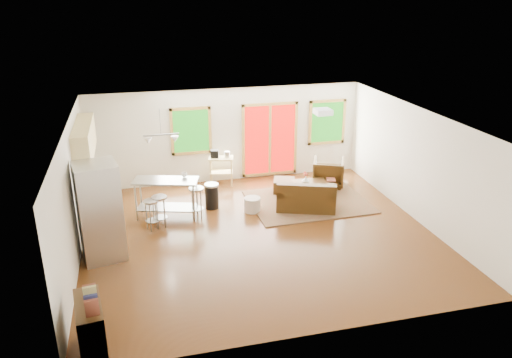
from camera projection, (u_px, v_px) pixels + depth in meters
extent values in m
cube|color=#3D200B|center=(259.00, 235.00, 11.00)|extent=(7.50, 7.00, 0.02)
cube|color=white|center=(260.00, 119.00, 10.06)|extent=(7.50, 7.00, 0.02)
cube|color=silver|center=(227.00, 135.00, 13.71)|extent=(7.50, 0.02, 2.60)
cube|color=silver|center=(72.00, 197.00, 9.67)|extent=(0.02, 7.00, 2.60)
cube|color=silver|center=(418.00, 165.00, 11.39)|extent=(0.02, 7.00, 2.60)
cube|color=silver|center=(319.00, 262.00, 7.35)|extent=(7.50, 0.02, 2.60)
cube|color=#145410|center=(191.00, 131.00, 13.36)|extent=(0.94, 0.02, 1.14)
cube|color=#AE8439|center=(190.00, 109.00, 13.15)|extent=(1.10, 0.05, 0.08)
cube|color=#AE8439|center=(192.00, 153.00, 13.58)|extent=(1.10, 0.05, 0.08)
cube|color=#AE8439|center=(172.00, 132.00, 13.25)|extent=(0.08, 0.05, 1.30)
cube|color=#AE8439|center=(210.00, 130.00, 13.48)|extent=(0.08, 0.05, 1.30)
cube|color=#AD0C07|center=(270.00, 140.00, 14.01)|extent=(1.44, 0.02, 1.94)
cube|color=#AE8439|center=(270.00, 104.00, 13.65)|extent=(1.60, 0.05, 0.08)
cube|color=#AE8439|center=(269.00, 173.00, 14.37)|extent=(1.60, 0.05, 0.08)
cube|color=#AE8439|center=(243.00, 142.00, 13.84)|extent=(0.08, 0.05, 2.10)
cube|color=#AE8439|center=(295.00, 138.00, 14.18)|extent=(0.08, 0.05, 2.10)
cube|color=#AE8439|center=(270.00, 140.00, 14.01)|extent=(0.08, 0.05, 1.94)
cube|color=#145410|center=(327.00, 122.00, 14.26)|extent=(0.94, 0.02, 1.14)
cube|color=#AE8439|center=(328.00, 101.00, 14.04)|extent=(1.10, 0.05, 0.08)
cube|color=#AE8439|center=(326.00, 143.00, 14.48)|extent=(1.10, 0.05, 0.08)
cube|color=#AE8439|center=(310.00, 123.00, 14.14)|extent=(0.08, 0.05, 1.30)
cube|color=#AE8439|center=(344.00, 121.00, 14.37)|extent=(0.08, 0.05, 1.30)
cube|color=#4A6039|center=(308.00, 202.00, 12.65)|extent=(2.96, 2.30, 0.03)
cube|color=#301E0A|center=(306.00, 201.00, 12.22)|extent=(1.60, 1.24, 0.40)
cube|color=#301E0A|center=(306.00, 192.00, 11.80)|extent=(1.39, 0.66, 0.36)
cube|color=#301E0A|center=(281.00, 190.00, 12.18)|extent=(0.45, 0.82, 0.15)
cube|color=#301E0A|center=(332.00, 192.00, 12.06)|extent=(0.45, 0.82, 0.15)
cube|color=#301E0A|center=(294.00, 190.00, 12.21)|extent=(0.73, 0.69, 0.11)
cube|color=#301E0A|center=(319.00, 191.00, 12.14)|extent=(0.73, 0.69, 0.11)
cube|color=#3D2913|center=(310.00, 183.00, 12.99)|extent=(0.91, 0.55, 0.04)
cube|color=#3D2913|center=(299.00, 193.00, 12.80)|extent=(0.05, 0.05, 0.33)
cube|color=#3D2913|center=(326.00, 190.00, 12.96)|extent=(0.05, 0.05, 0.33)
cube|color=#3D2913|center=(294.00, 187.00, 13.16)|extent=(0.05, 0.05, 0.33)
cube|color=#3D2913|center=(321.00, 185.00, 13.32)|extent=(0.05, 0.05, 0.33)
imported|color=#301E0A|center=(328.00, 171.00, 13.58)|extent=(1.06, 1.03, 0.84)
cube|color=#301E0A|center=(284.00, 186.00, 13.21)|extent=(0.69, 0.69, 0.36)
cylinder|color=beige|center=(252.00, 205.00, 12.08)|extent=(0.53, 0.53, 0.35)
imported|color=silver|center=(306.00, 181.00, 12.69)|extent=(0.24, 0.24, 0.20)
sphere|color=#B83827|center=(306.00, 174.00, 12.66)|extent=(0.09, 0.09, 0.07)
sphere|color=#B83827|center=(305.00, 175.00, 12.59)|extent=(0.09, 0.09, 0.07)
sphere|color=#B83827|center=(305.00, 173.00, 12.65)|extent=(0.09, 0.09, 0.07)
imported|color=brown|center=(327.00, 175.00, 12.94)|extent=(0.22, 0.09, 0.30)
cube|color=#DBC37C|center=(98.00, 201.00, 11.59)|extent=(0.60, 2.20, 0.90)
cube|color=black|center=(95.00, 182.00, 11.42)|extent=(0.64, 2.24, 0.04)
cube|color=#DBC37C|center=(84.00, 140.00, 11.02)|extent=(0.36, 2.20, 0.70)
cylinder|color=#B7BABC|center=(94.00, 186.00, 10.93)|extent=(0.12, 0.12, 0.18)
cube|color=black|center=(95.00, 172.00, 11.74)|extent=(0.22, 0.18, 0.20)
cube|color=#B7BABC|center=(100.00, 212.00, 9.74)|extent=(0.93, 0.91, 1.99)
cube|color=gray|center=(120.00, 208.00, 9.90)|extent=(0.16, 0.72, 1.94)
cylinder|color=gray|center=(122.00, 205.00, 9.64)|extent=(0.03, 0.03, 1.33)
cylinder|color=gray|center=(118.00, 196.00, 10.05)|extent=(0.03, 0.03, 1.33)
cube|color=#B7BABC|center=(166.00, 181.00, 11.52)|extent=(1.59, 0.98, 0.04)
cube|color=gray|center=(167.00, 207.00, 11.76)|extent=(1.47, 0.88, 0.03)
cylinder|color=gray|center=(136.00, 203.00, 11.50)|extent=(0.05, 0.05, 0.90)
cylinder|color=gray|center=(194.00, 204.00, 11.45)|extent=(0.05, 0.05, 0.90)
cylinder|color=gray|center=(141.00, 195.00, 11.92)|extent=(0.05, 0.05, 0.90)
cylinder|color=gray|center=(197.00, 196.00, 11.88)|extent=(0.05, 0.05, 0.90)
imported|color=white|center=(184.00, 174.00, 11.66)|extent=(0.15, 0.13, 0.13)
cylinder|color=#B7BABC|center=(151.00, 201.00, 10.99)|extent=(0.44, 0.44, 0.04)
cylinder|color=gray|center=(154.00, 213.00, 11.24)|extent=(0.03, 0.03, 0.67)
cylinder|color=gray|center=(146.00, 215.00, 11.13)|extent=(0.03, 0.03, 0.67)
cylinder|color=gray|center=(150.00, 218.00, 11.00)|extent=(0.03, 0.03, 0.67)
cylinder|color=gray|center=(158.00, 216.00, 11.11)|extent=(0.03, 0.03, 0.67)
cylinder|color=gray|center=(152.00, 220.00, 11.16)|extent=(0.41, 0.41, 0.01)
cylinder|color=#B7BABC|center=(159.00, 197.00, 11.12)|extent=(0.35, 0.35, 0.04)
cylinder|color=gray|center=(164.00, 210.00, 11.36)|extent=(0.02, 0.02, 0.70)
cylinder|color=gray|center=(156.00, 211.00, 11.31)|extent=(0.02, 0.02, 0.70)
cylinder|color=gray|center=(156.00, 215.00, 11.14)|extent=(0.02, 0.02, 0.70)
cylinder|color=gray|center=(165.00, 214.00, 11.19)|extent=(0.02, 0.02, 0.70)
cylinder|color=gray|center=(161.00, 217.00, 11.29)|extent=(0.32, 0.32, 0.02)
cylinder|color=#B7BABC|center=(196.00, 189.00, 11.55)|extent=(0.41, 0.41, 0.04)
cylinder|color=gray|center=(201.00, 202.00, 11.78)|extent=(0.03, 0.03, 0.71)
cylinder|color=gray|center=(193.00, 202.00, 11.77)|extent=(0.03, 0.03, 0.71)
cylinder|color=gray|center=(193.00, 205.00, 11.59)|extent=(0.03, 0.03, 0.71)
cylinder|color=gray|center=(201.00, 205.00, 11.60)|extent=(0.03, 0.03, 0.71)
cylinder|color=gray|center=(197.00, 209.00, 11.73)|extent=(0.37, 0.37, 0.02)
cylinder|color=black|center=(212.00, 197.00, 12.23)|extent=(0.42, 0.42, 0.59)
cylinder|color=#B7BABC|center=(211.00, 185.00, 12.11)|extent=(0.44, 0.44, 0.05)
cube|color=#DBC37C|center=(221.00, 158.00, 13.51)|extent=(0.73, 0.56, 0.04)
cube|color=#DBC37C|center=(221.00, 172.00, 13.65)|extent=(0.69, 0.52, 0.03)
cube|color=#DBC37C|center=(211.00, 174.00, 13.48)|extent=(0.04, 0.04, 0.79)
cube|color=#DBC37C|center=(231.00, 173.00, 13.49)|extent=(0.04, 0.04, 0.79)
cube|color=#DBC37C|center=(211.00, 169.00, 13.79)|extent=(0.04, 0.04, 0.79)
cube|color=#DBC37C|center=(232.00, 169.00, 13.81)|extent=(0.04, 0.04, 0.79)
cube|color=black|center=(215.00, 154.00, 13.46)|extent=(0.24, 0.23, 0.21)
cylinder|color=#B7BABC|center=(227.00, 154.00, 13.47)|extent=(0.18, 0.18, 0.17)
cube|color=#3D2913|center=(91.00, 328.00, 7.31)|extent=(0.48, 0.99, 0.84)
cube|color=brown|center=(92.00, 308.00, 6.86)|extent=(0.19, 0.08, 0.25)
cube|color=navy|center=(91.00, 302.00, 7.00)|extent=(0.19, 0.08, 0.23)
cube|color=tan|center=(90.00, 295.00, 7.13)|extent=(0.19, 0.08, 0.27)
cube|color=brown|center=(90.00, 291.00, 7.28)|extent=(0.19, 0.08, 0.21)
cube|color=white|center=(323.00, 112.00, 11.00)|extent=(0.35, 0.35, 0.12)
cylinder|color=gray|center=(160.00, 122.00, 11.10)|extent=(0.02, 0.02, 0.60)
cube|color=gray|center=(161.00, 135.00, 11.20)|extent=(0.80, 0.04, 0.03)
cone|color=#B7BABC|center=(148.00, 141.00, 11.18)|extent=(0.18, 0.18, 0.14)
cone|color=#B7BABC|center=(175.00, 139.00, 11.32)|extent=(0.18, 0.18, 0.14)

